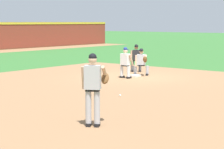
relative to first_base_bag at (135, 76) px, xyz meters
The scene contains 8 objects.
ground_plane 0.04m from the first_base_bag, ahead, with size 160.00×160.00×0.00m, color #336B2D.
infield_dirt_patch 5.14m from the first_base_bag, 150.37° to the right, with size 18.00×18.00×0.01m, color #936B47.
first_base_bag is the anchor object (origin of this frame).
baseball 5.71m from the first_base_bag, 149.79° to the right, with size 0.07×0.07×0.07m, color white.
pitcher 10.28m from the first_base_bag, 150.29° to the right, with size 0.84×0.58×1.86m.
first_baseman 0.87m from the first_base_bag, ahead, with size 0.83×1.01×1.34m.
baserunner 1.09m from the first_base_bag, behind, with size 0.44×0.60×1.46m.
umpire 2.16m from the first_base_bag, 34.46° to the left, with size 0.62×0.68×1.46m.
Camera 1 is at (-17.04, -12.19, 2.63)m, focal length 70.00 mm.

